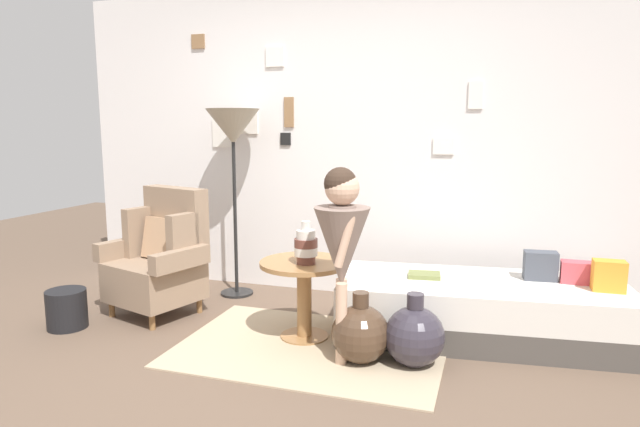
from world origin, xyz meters
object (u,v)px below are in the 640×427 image
at_px(vase_striped, 306,246).
at_px(floor_lamp, 233,133).
at_px(magazine_basket, 67,309).
at_px(person_child, 342,238).
at_px(demijohn_near, 360,333).
at_px(book_on_daybed, 424,275).
at_px(demijohn_far, 414,336).
at_px(armchair, 161,257).
at_px(daybed, 480,309).
at_px(side_table, 304,283).

distance_m(vase_striped, floor_lamp, 1.44).
distance_m(floor_lamp, magazine_basket, 1.85).
bearing_deg(person_child, demijohn_near, 12.04).
bearing_deg(book_on_daybed, vase_striped, -149.98).
xyz_separation_m(vase_striped, magazine_basket, (-1.73, -0.28, -0.52)).
distance_m(demijohn_near, demijohn_far, 0.33).
height_order(armchair, magazine_basket, armchair).
bearing_deg(demijohn_near, book_on_daybed, 64.02).
height_order(armchair, demijohn_near, armchair).
bearing_deg(magazine_basket, demijohn_far, 3.08).
bearing_deg(daybed, magazine_basket, -165.78).
height_order(daybed, book_on_daybed, book_on_daybed).
height_order(floor_lamp, person_child, floor_lamp).
bearing_deg(book_on_daybed, floor_lamp, 166.27).
relative_size(side_table, person_child, 0.50).
xyz_separation_m(daybed, vase_striped, (-1.11, -0.44, 0.46)).
xyz_separation_m(side_table, demijohn_near, (0.46, -0.26, -0.21)).
distance_m(daybed, person_child, 1.19).
height_order(daybed, side_table, side_table).
xyz_separation_m(person_child, magazine_basket, (-2.04, -0.06, -0.64)).
xyz_separation_m(daybed, person_child, (-0.81, -0.66, 0.58)).
distance_m(floor_lamp, demijohn_far, 2.28).
relative_size(armchair, book_on_daybed, 4.41).
bearing_deg(demijohn_near, magazine_basket, -177.86).
bearing_deg(demijohn_near, vase_striped, 154.39).
bearing_deg(book_on_daybed, side_table, -154.69).
relative_size(armchair, magazine_basket, 3.46).
height_order(side_table, magazine_basket, side_table).
relative_size(vase_striped, person_child, 0.24).
distance_m(armchair, book_on_daybed, 2.00).
height_order(side_table, vase_striped, vase_striped).
relative_size(side_table, vase_striped, 2.11).
bearing_deg(person_child, magazine_basket, -178.43).
bearing_deg(magazine_basket, book_on_daybed, 15.96).
distance_m(vase_striped, book_on_daybed, 0.87).
bearing_deg(person_child, armchair, 164.01).
xyz_separation_m(daybed, book_on_daybed, (-0.39, -0.02, 0.22)).
bearing_deg(side_table, daybed, 18.21).
xyz_separation_m(daybed, magazine_basket, (-2.84, -0.72, -0.06)).
bearing_deg(floor_lamp, book_on_daybed, -13.73).
xyz_separation_m(side_table, magazine_basket, (-1.70, -0.34, -0.25)).
height_order(armchair, side_table, armchair).
xyz_separation_m(daybed, demijohn_near, (-0.69, -0.64, -0.02)).
distance_m(armchair, demijohn_near, 1.76).
distance_m(daybed, side_table, 1.22).
relative_size(armchair, side_table, 1.61).
bearing_deg(floor_lamp, armchair, -119.52).
relative_size(daybed, magazine_basket, 7.04).
bearing_deg(demijohn_far, vase_striped, 168.64).
bearing_deg(side_table, floor_lamp, 139.43).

